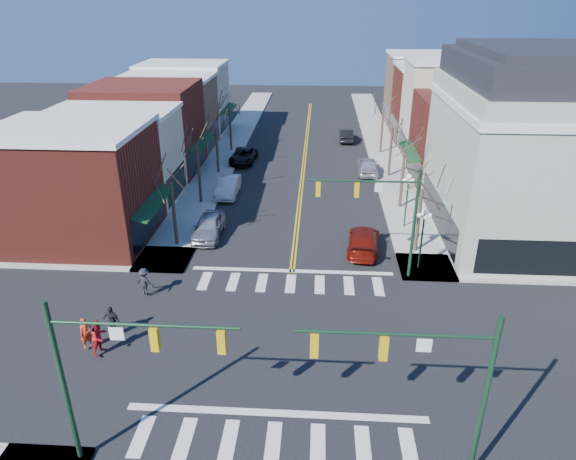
% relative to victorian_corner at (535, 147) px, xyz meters
% --- Properties ---
extents(ground, '(160.00, 160.00, 0.00)m').
position_rel_victorian_corner_xyz_m(ground, '(-16.50, -14.50, -6.66)').
color(ground, black).
rests_on(ground, ground).
extents(sidewalk_left, '(3.50, 70.00, 0.15)m').
position_rel_victorian_corner_xyz_m(sidewalk_left, '(-25.25, 5.50, -6.58)').
color(sidewalk_left, '#9E9B93').
rests_on(sidewalk_left, ground).
extents(sidewalk_right, '(3.50, 70.00, 0.15)m').
position_rel_victorian_corner_xyz_m(sidewalk_right, '(-7.75, 5.50, -6.58)').
color(sidewalk_right, '#9E9B93').
rests_on(sidewalk_right, ground).
extents(bldg_left_brick_a, '(10.00, 8.50, 8.00)m').
position_rel_victorian_corner_xyz_m(bldg_left_brick_a, '(-32.00, -2.75, -2.66)').
color(bldg_left_brick_a, maroon).
rests_on(bldg_left_brick_a, ground).
extents(bldg_left_stucco_a, '(10.00, 7.00, 7.50)m').
position_rel_victorian_corner_xyz_m(bldg_left_stucco_a, '(-32.00, 5.00, -2.91)').
color(bldg_left_stucco_a, beige).
rests_on(bldg_left_stucco_a, ground).
extents(bldg_left_brick_b, '(10.00, 9.00, 8.50)m').
position_rel_victorian_corner_xyz_m(bldg_left_brick_b, '(-32.00, 13.00, -2.41)').
color(bldg_left_brick_b, maroon).
rests_on(bldg_left_brick_b, ground).
extents(bldg_left_tan, '(10.00, 7.50, 7.80)m').
position_rel_victorian_corner_xyz_m(bldg_left_tan, '(-32.00, 21.25, -2.76)').
color(bldg_left_tan, '#8E6C4E').
rests_on(bldg_left_tan, ground).
extents(bldg_left_stucco_b, '(10.00, 8.00, 8.20)m').
position_rel_victorian_corner_xyz_m(bldg_left_stucco_b, '(-32.00, 29.00, -2.56)').
color(bldg_left_stucco_b, beige).
rests_on(bldg_left_stucco_b, ground).
extents(bldg_right_brick_a, '(10.00, 8.50, 8.00)m').
position_rel_victorian_corner_xyz_m(bldg_right_brick_a, '(-1.00, 11.25, -2.66)').
color(bldg_right_brick_a, maroon).
rests_on(bldg_right_brick_a, ground).
extents(bldg_right_stucco, '(10.00, 7.00, 10.00)m').
position_rel_victorian_corner_xyz_m(bldg_right_stucco, '(-1.00, 19.00, -1.66)').
color(bldg_right_stucco, beige).
rests_on(bldg_right_stucco, ground).
extents(bldg_right_brick_b, '(10.00, 8.00, 8.50)m').
position_rel_victorian_corner_xyz_m(bldg_right_brick_b, '(-1.00, 26.50, -2.41)').
color(bldg_right_brick_b, maroon).
rests_on(bldg_right_brick_b, ground).
extents(bldg_right_tan, '(10.00, 8.00, 9.00)m').
position_rel_victorian_corner_xyz_m(bldg_right_tan, '(-1.00, 34.50, -2.16)').
color(bldg_right_tan, '#8E6C4E').
rests_on(bldg_right_tan, ground).
extents(victorian_corner, '(12.25, 14.25, 13.30)m').
position_rel_victorian_corner_xyz_m(victorian_corner, '(0.00, 0.00, 0.00)').
color(victorian_corner, '#A1AD96').
rests_on(victorian_corner, ground).
extents(traffic_mast_near_left, '(6.60, 0.28, 7.20)m').
position_rel_victorian_corner_xyz_m(traffic_mast_near_left, '(-22.05, -21.90, -1.95)').
color(traffic_mast_near_left, '#14331E').
rests_on(traffic_mast_near_left, ground).
extents(traffic_mast_near_right, '(6.60, 0.28, 7.20)m').
position_rel_victorian_corner_xyz_m(traffic_mast_near_right, '(-10.95, -21.90, -1.95)').
color(traffic_mast_near_right, '#14331E').
rests_on(traffic_mast_near_right, ground).
extents(traffic_mast_far_right, '(6.60, 0.28, 7.20)m').
position_rel_victorian_corner_xyz_m(traffic_mast_far_right, '(-10.95, -7.10, -1.95)').
color(traffic_mast_far_right, '#14331E').
rests_on(traffic_mast_far_right, ground).
extents(lamppost_corner, '(0.36, 0.36, 4.33)m').
position_rel_victorian_corner_xyz_m(lamppost_corner, '(-8.30, -6.00, -3.70)').
color(lamppost_corner, '#14331E').
rests_on(lamppost_corner, ground).
extents(lamppost_midblock, '(0.36, 0.36, 4.33)m').
position_rel_victorian_corner_xyz_m(lamppost_midblock, '(-8.30, 0.50, -3.70)').
color(lamppost_midblock, '#14331E').
rests_on(lamppost_midblock, ground).
extents(tree_left_a, '(0.24, 0.24, 4.76)m').
position_rel_victorian_corner_xyz_m(tree_left_a, '(-24.90, -3.50, -4.28)').
color(tree_left_a, '#382B21').
rests_on(tree_left_a, ground).
extents(tree_left_b, '(0.24, 0.24, 5.04)m').
position_rel_victorian_corner_xyz_m(tree_left_b, '(-24.90, 4.50, -4.14)').
color(tree_left_b, '#382B21').
rests_on(tree_left_b, ground).
extents(tree_left_c, '(0.24, 0.24, 4.55)m').
position_rel_victorian_corner_xyz_m(tree_left_c, '(-24.90, 12.50, -4.38)').
color(tree_left_c, '#382B21').
rests_on(tree_left_c, ground).
extents(tree_left_d, '(0.24, 0.24, 4.90)m').
position_rel_victorian_corner_xyz_m(tree_left_d, '(-24.90, 20.50, -4.21)').
color(tree_left_d, '#382B21').
rests_on(tree_left_d, ground).
extents(tree_right_a, '(0.24, 0.24, 4.62)m').
position_rel_victorian_corner_xyz_m(tree_right_a, '(-8.10, -3.50, -4.35)').
color(tree_right_a, '#382B21').
rests_on(tree_right_a, ground).
extents(tree_right_b, '(0.24, 0.24, 5.18)m').
position_rel_victorian_corner_xyz_m(tree_right_b, '(-8.10, 4.50, -4.07)').
color(tree_right_b, '#382B21').
rests_on(tree_right_b, ground).
extents(tree_right_c, '(0.24, 0.24, 4.83)m').
position_rel_victorian_corner_xyz_m(tree_right_c, '(-8.10, 12.50, -4.24)').
color(tree_right_c, '#382B21').
rests_on(tree_right_c, ground).
extents(tree_right_d, '(0.24, 0.24, 4.97)m').
position_rel_victorian_corner_xyz_m(tree_right_d, '(-8.10, 20.50, -4.17)').
color(tree_right_d, '#382B21').
rests_on(tree_right_d, ground).
extents(car_left_near, '(1.96, 4.84, 1.65)m').
position_rel_victorian_corner_xyz_m(car_left_near, '(-22.90, -1.92, -5.83)').
color(car_left_near, '#AAAAAF').
rests_on(car_left_near, ground).
extents(car_left_mid, '(1.70, 4.87, 1.60)m').
position_rel_victorian_corner_xyz_m(car_left_mid, '(-22.90, 6.64, -5.86)').
color(car_left_mid, silver).
rests_on(car_left_mid, ground).
extents(car_left_far, '(2.67, 5.30, 1.44)m').
position_rel_victorian_corner_xyz_m(car_left_far, '(-22.90, 16.25, -5.94)').
color(car_left_far, black).
rests_on(car_left_far, ground).
extents(car_right_near, '(2.68, 5.38, 1.50)m').
position_rel_victorian_corner_xyz_m(car_right_near, '(-11.70, -3.49, -5.91)').
color(car_right_near, maroon).
rests_on(car_right_near, ground).
extents(car_right_mid, '(2.03, 4.92, 1.67)m').
position_rel_victorian_corner_xyz_m(car_right_mid, '(-10.10, 13.28, -5.82)').
color(car_right_mid, silver).
rests_on(car_right_mid, ground).
extents(car_right_far, '(1.58, 4.43, 1.46)m').
position_rel_victorian_corner_xyz_m(car_right_far, '(-11.70, 25.37, -5.93)').
color(car_right_far, black).
rests_on(car_right_far, ground).
extents(pedestrian_red_a, '(0.71, 0.71, 1.67)m').
position_rel_victorian_corner_xyz_m(pedestrian_red_a, '(-26.36, -15.33, -5.67)').
color(pedestrian_red_a, red).
rests_on(pedestrian_red_a, sidewalk_left).
extents(pedestrian_red_b, '(1.01, 1.12, 1.88)m').
position_rel_victorian_corner_xyz_m(pedestrian_red_b, '(-25.49, -15.73, -5.57)').
color(pedestrian_red_b, '#B5131C').
rests_on(pedestrian_red_b, sidewalk_left).
extents(pedestrian_dark_a, '(1.05, 0.65, 1.66)m').
position_rel_victorian_corner_xyz_m(pedestrian_dark_a, '(-25.49, -14.18, -5.68)').
color(pedestrian_dark_a, black).
rests_on(pedestrian_dark_a, sidewalk_left).
extents(pedestrian_dark_b, '(1.24, 0.95, 1.70)m').
position_rel_victorian_corner_xyz_m(pedestrian_dark_b, '(-24.99, -10.25, -5.65)').
color(pedestrian_dark_b, black).
rests_on(pedestrian_dark_b, sidewalk_left).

